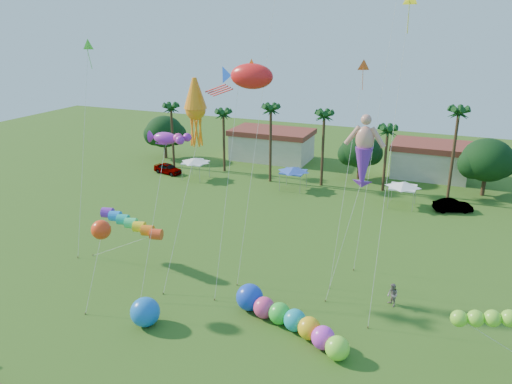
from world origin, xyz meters
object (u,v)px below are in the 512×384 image
at_px(car_a, 168,168).
at_px(caterpillar_inflatable, 286,318).
at_px(spectator_b, 393,295).
at_px(blue_ball, 145,312).
at_px(car_b, 453,206).

height_order(car_a, caterpillar_inflatable, caterpillar_inflatable).
relative_size(spectator_b, blue_ball, 0.86).
bearing_deg(car_b, caterpillar_inflatable, 138.65).
bearing_deg(spectator_b, car_b, 128.17).
bearing_deg(car_b, blue_ball, 126.79).
bearing_deg(caterpillar_inflatable, car_b, 93.15).
distance_m(car_a, blue_ball, 38.32).
bearing_deg(blue_ball, caterpillar_inflatable, 20.44).
relative_size(car_b, caterpillar_inflatable, 0.44).
xyz_separation_m(car_b, caterpillar_inflatable, (-10.12, -29.43, 0.15)).
bearing_deg(caterpillar_inflatable, spectator_b, 64.40).
xyz_separation_m(spectator_b, blue_ball, (-16.19, -9.58, 0.15)).
bearing_deg(spectator_b, car_a, -167.20).
bearing_deg(car_a, car_b, -78.62).
xyz_separation_m(car_b, blue_ball, (-19.71, -33.01, 0.36)).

